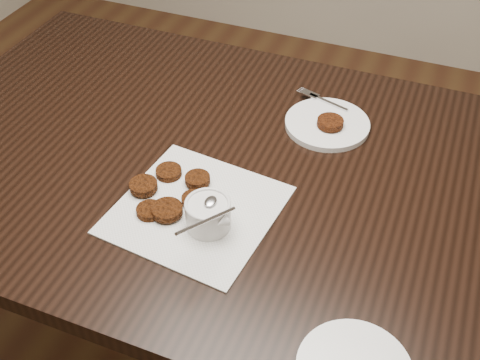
% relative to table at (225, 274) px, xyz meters
% --- Properties ---
extents(table, '(1.41, 0.91, 0.75)m').
position_rel_table_xyz_m(table, '(0.00, 0.00, 0.00)').
color(table, black).
rests_on(table, floor).
extents(napkin, '(0.32, 0.32, 0.00)m').
position_rel_table_xyz_m(napkin, '(0.01, -0.15, 0.38)').
color(napkin, white).
rests_on(napkin, table).
extents(sauce_ramekin, '(0.13, 0.13, 0.12)m').
position_rel_table_xyz_m(sauce_ramekin, '(0.05, -0.18, 0.44)').
color(sauce_ramekin, silver).
rests_on(sauce_ramekin, napkin).
extents(patty_cluster, '(0.24, 0.24, 0.02)m').
position_rel_table_xyz_m(patty_cluster, '(-0.05, -0.14, 0.39)').
color(patty_cluster, '#57250B').
rests_on(patty_cluster, napkin).
extents(plate_with_patty, '(0.24, 0.24, 0.03)m').
position_rel_table_xyz_m(plate_with_patty, '(0.17, 0.20, 0.39)').
color(plate_with_patty, white).
rests_on(plate_with_patty, table).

